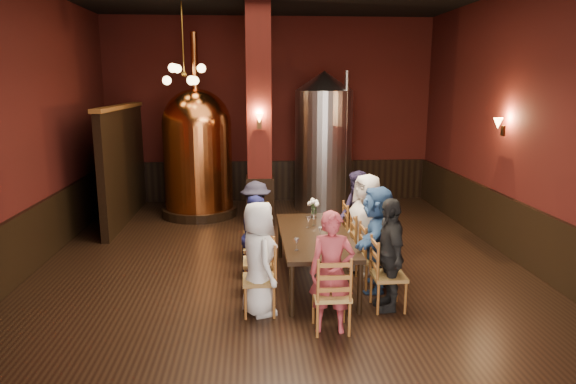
{
  "coord_description": "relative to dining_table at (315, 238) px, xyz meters",
  "views": [
    {
      "loc": [
        -0.44,
        -7.84,
        2.94
      ],
      "look_at": [
        0.12,
        0.2,
        1.22
      ],
      "focal_mm": 32.0,
      "sensor_mm": 36.0,
      "label": 1
    }
  ],
  "objects": [
    {
      "name": "wainscot_left",
      "position": [
        -4.42,
        0.6,
        -0.19
      ],
      "size": [
        0.08,
        9.9,
        1.0
      ],
      "primitive_type": "cube",
      "color": "black",
      "rests_on": "ground"
    },
    {
      "name": "pendant_cluster",
      "position": [
        -2.26,
        3.5,
        2.41
      ],
      "size": [
        0.9,
        0.9,
        1.7
      ],
      "primitive_type": null,
      "color": "#A57226",
      "rests_on": "room"
    },
    {
      "name": "wine_glass_4",
      "position": [
        0.05,
        -0.25,
        0.15
      ],
      "size": [
        0.07,
        0.07,
        0.17
      ],
      "primitive_type": null,
      "color": "white",
      "rests_on": "dining_table"
    },
    {
      "name": "dining_table",
      "position": [
        0.0,
        0.0,
        0.0
      ],
      "size": [
        1.02,
        2.41,
        0.75
      ],
      "rotation": [
        0.0,
        0.0,
        0.01
      ],
      "color": "black",
      "rests_on": "ground"
    },
    {
      "name": "person_3",
      "position": [
        -0.86,
        0.99,
        -0.01
      ],
      "size": [
        0.57,
        0.91,
        1.36
      ],
      "primitive_type": "imported",
      "rotation": [
        0.0,
        0.0,
        1.64
      ],
      "color": "black",
      "rests_on": "ground"
    },
    {
      "name": "chair_6",
      "position": [
        0.85,
        0.34,
        -0.23
      ],
      "size": [
        0.46,
        0.46,
        0.92
      ],
      "primitive_type": null,
      "rotation": [
        0.0,
        0.0,
        1.58
      ],
      "color": "brown",
      "rests_on": "ground"
    },
    {
      "name": "wainscot_right",
      "position": [
        3.5,
        0.6,
        -0.19
      ],
      "size": [
        0.08,
        9.9,
        1.0
      ],
      "primitive_type": "cube",
      "color": "black",
      "rests_on": "ground"
    },
    {
      "name": "chair_3",
      "position": [
        -0.86,
        0.99,
        -0.23
      ],
      "size": [
        0.46,
        0.46,
        0.92
      ],
      "primitive_type": null,
      "rotation": [
        0.0,
        0.0,
        -1.56
      ],
      "color": "brown",
      "rests_on": "ground"
    },
    {
      "name": "steel_vessel",
      "position": [
        0.75,
        4.61,
        0.91
      ],
      "size": [
        1.58,
        1.58,
        3.2
      ],
      "rotation": [
        0.0,
        0.0,
        0.22
      ],
      "color": "#B2B2B7",
      "rests_on": "ground"
    },
    {
      "name": "chair_8",
      "position": [
        0.02,
        -1.55,
        -0.23
      ],
      "size": [
        0.46,
        0.46,
        0.92
      ],
      "primitive_type": null,
      "rotation": [
        0.0,
        0.0,
        3.15
      ],
      "color": "brown",
      "rests_on": "ground"
    },
    {
      "name": "column",
      "position": [
        -0.76,
        3.4,
        1.56
      ],
      "size": [
        0.58,
        0.58,
        4.5
      ],
      "primitive_type": "cube",
      "color": "#43110E",
      "rests_on": "ground"
    },
    {
      "name": "person_1",
      "position": [
        -0.85,
        -0.34,
        -0.06
      ],
      "size": [
        0.31,
        0.46,
        1.26
      ],
      "primitive_type": "imported",
      "rotation": [
        0.0,
        0.0,
        1.55
      ],
      "color": "red",
      "rests_on": "ground"
    },
    {
      "name": "copper_kettle",
      "position": [
        -2.11,
        4.15,
        0.77
      ],
      "size": [
        1.72,
        1.72,
        3.98
      ],
      "rotation": [
        0.0,
        0.0,
        0.16
      ],
      "color": "black",
      "rests_on": "ground"
    },
    {
      "name": "partition",
      "position": [
        -3.66,
        3.8,
        0.51
      ],
      "size": [
        0.22,
        3.5,
        2.4
      ],
      "primitive_type": "cube",
      "color": "black",
      "rests_on": "ground"
    },
    {
      "name": "sconce_column",
      "position": [
        -0.76,
        3.1,
        1.51
      ],
      "size": [
        0.2,
        0.2,
        0.36
      ],
      "primitive_type": null,
      "rotation": [
        0.0,
        0.0,
        3.14
      ],
      "color": "black",
      "rests_on": "column"
    },
    {
      "name": "chair_5",
      "position": [
        0.85,
        -0.32,
        -0.23
      ],
      "size": [
        0.46,
        0.46,
        0.92
      ],
      "primitive_type": null,
      "rotation": [
        0.0,
        0.0,
        1.58
      ],
      "color": "brown",
      "rests_on": "ground"
    },
    {
      "name": "wainscot_back",
      "position": [
        -0.46,
        5.56,
        -0.19
      ],
      "size": [
        7.9,
        0.08,
        1.0
      ],
      "primitive_type": "cube",
      "color": "black",
      "rests_on": "ground"
    },
    {
      "name": "chair_1",
      "position": [
        -0.85,
        -0.34,
        -0.23
      ],
      "size": [
        0.46,
        0.46,
        0.92
      ],
      "primitive_type": null,
      "rotation": [
        0.0,
        0.0,
        -1.56
      ],
      "color": "brown",
      "rests_on": "ground"
    },
    {
      "name": "wine_glass_5",
      "position": [
        -0.33,
        -0.75,
        0.15
      ],
      "size": [
        0.07,
        0.07,
        0.17
      ],
      "primitive_type": null,
      "color": "white",
      "rests_on": "dining_table"
    },
    {
      "name": "rose_vase",
      "position": [
        0.09,
        0.91,
        0.28
      ],
      "size": [
        0.19,
        0.19,
        0.33
      ],
      "color": "white",
      "rests_on": "dining_table"
    },
    {
      "name": "person_2",
      "position": [
        -0.85,
        0.32,
        -0.05
      ],
      "size": [
        0.51,
        0.69,
        1.27
      ],
      "primitive_type": "imported",
      "rotation": [
        0.0,
        0.0,
        1.2
      ],
      "color": "navy",
      "rests_on": "ground"
    },
    {
      "name": "chair_4",
      "position": [
        0.86,
        -0.99,
        -0.23
      ],
      "size": [
        0.46,
        0.46,
        0.92
      ],
      "primitive_type": null,
      "rotation": [
        0.0,
        0.0,
        1.58
      ],
      "color": "brown",
      "rests_on": "ground"
    },
    {
      "name": "chair_7",
      "position": [
        0.84,
        1.01,
        -0.23
      ],
      "size": [
        0.46,
        0.46,
        0.92
      ],
      "primitive_type": null,
      "rotation": [
        0.0,
        0.0,
        1.58
      ],
      "color": "brown",
      "rests_on": "ground"
    },
    {
      "name": "person_4",
      "position": [
        0.86,
        -0.99,
        0.06
      ],
      "size": [
        0.37,
        0.88,
        1.5
      ],
      "primitive_type": "imported",
      "rotation": [
        0.0,
        0.0,
        4.7
      ],
      "color": "black",
      "rests_on": "ground"
    },
    {
      "name": "wine_glass_3",
      "position": [
        -0.06,
        0.33,
        0.15
      ],
      "size": [
        0.07,
        0.07,
        0.17
      ],
      "primitive_type": null,
      "color": "white",
      "rests_on": "dining_table"
    },
    {
      "name": "sconce_wall",
      "position": [
        3.44,
        1.4,
        1.51
      ],
      "size": [
        0.2,
        0.2,
        0.36
      ],
      "primitive_type": null,
      "rotation": [
        0.0,
        0.0,
        1.57
      ],
      "color": "black",
      "rests_on": "room"
    },
    {
      "name": "room",
      "position": [
        -0.46,
        0.6,
        1.56
      ],
      "size": [
        10.0,
        10.02,
        4.5
      ],
      "color": "black",
      "rests_on": "ground"
    },
    {
      "name": "chair_2",
      "position": [
        -0.85,
        0.32,
        -0.23
      ],
      "size": [
        0.46,
        0.46,
        0.92
      ],
      "primitive_type": null,
      "rotation": [
        0.0,
        0.0,
        -1.56
      ],
      "color": "brown",
      "rests_on": "ground"
    },
    {
      "name": "wine_glass_2",
      "position": [
        0.04,
        0.43,
        0.15
      ],
      "size": [
        0.07,
        0.07,
        0.17
      ],
      "primitive_type": null,
      "color": "white",
      "rests_on": "dining_table"
    },
    {
      "name": "wine_glass_0",
      "position": [
        0.16,
        0.25,
        0.15
      ],
      "size": [
        0.07,
        0.07,
        0.17
      ],
      "primitive_type": null,
      "color": "white",
      "rests_on": "dining_table"
    },
    {
      "name": "person_0",
      "position": [
        -0.84,
        -1.01,
        0.05
      ],
      "size": [
        0.66,
        0.83,
        1.48
      ],
      "primitive_type": "imported",
      "rotation": [
        0.0,
        0.0,
        1.86
      ],
      "color": "silver",
      "rests_on": "ground"
    },
    {
      "name": "chair_0",
      "position": [
        -0.84,
        -1.01,
        -0.23
      ],
      "size": [
        0.46,
        0.46,
        0.92
      ],
      "primitive_type": null,
      "rotation": [
        0.0,
        0.0,
        -1.56
      ],
      "color": "brown",
      "rests_on": "ground"
    },
    {
      "name": "person_7",
      "position": [
        0.84,
        1.01,
        0.06
      ],
      "size": [
        0.52,
        0.79,
        1.5
      ],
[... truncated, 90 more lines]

